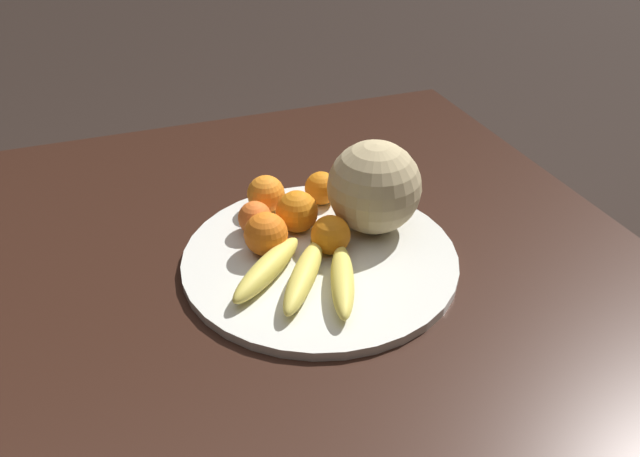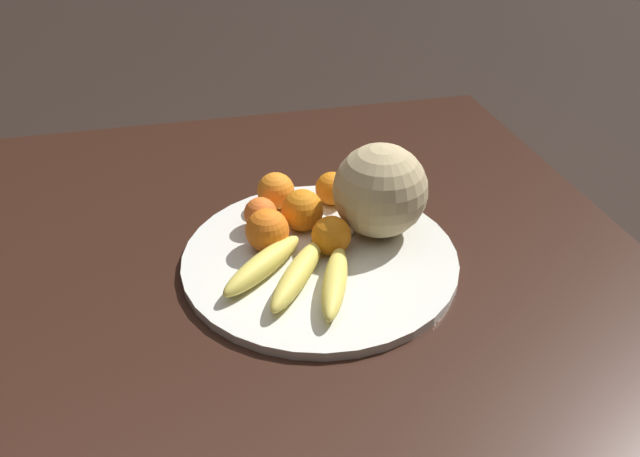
# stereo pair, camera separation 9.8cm
# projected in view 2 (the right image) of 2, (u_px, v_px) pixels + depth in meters

# --- Properties ---
(kitchen_table) EXTENTS (1.32, 1.15, 0.70)m
(kitchen_table) POSITION_uv_depth(u_px,v_px,m) (307.00, 319.00, 1.02)
(kitchen_table) COLOR black
(kitchen_table) RESTS_ON ground_plane
(fruit_bowl) EXTENTS (0.45, 0.45, 0.02)m
(fruit_bowl) POSITION_uv_depth(u_px,v_px,m) (320.00, 258.00, 1.01)
(fruit_bowl) COLOR silver
(fruit_bowl) RESTS_ON kitchen_table
(melon) EXTENTS (0.16, 0.16, 0.16)m
(melon) POSITION_uv_depth(u_px,v_px,m) (380.00, 191.00, 1.02)
(melon) COLOR tan
(melon) RESTS_ON fruit_bowl
(banana_bunch) EXTENTS (0.23, 0.22, 0.04)m
(banana_bunch) POSITION_uv_depth(u_px,v_px,m) (297.00, 272.00, 0.94)
(banana_bunch) COLOR brown
(banana_bunch) RESTS_ON fruit_bowl
(orange_front_left) EXTENTS (0.07, 0.07, 0.07)m
(orange_front_left) POSITION_uv_depth(u_px,v_px,m) (267.00, 230.00, 1.00)
(orange_front_left) COLOR orange
(orange_front_left) RESTS_ON fruit_bowl
(orange_front_right) EXTENTS (0.07, 0.07, 0.07)m
(orange_front_right) POSITION_uv_depth(u_px,v_px,m) (302.00, 210.00, 1.05)
(orange_front_right) COLOR orange
(orange_front_right) RESTS_ON fruit_bowl
(orange_mid_center) EXTENTS (0.07, 0.07, 0.07)m
(orange_mid_center) POSITION_uv_depth(u_px,v_px,m) (276.00, 191.00, 1.11)
(orange_mid_center) COLOR orange
(orange_mid_center) RESTS_ON fruit_bowl
(orange_back_left) EXTENTS (0.06, 0.06, 0.06)m
(orange_back_left) POSITION_uv_depth(u_px,v_px,m) (332.00, 188.00, 1.13)
(orange_back_left) COLOR orange
(orange_back_left) RESTS_ON fruit_bowl
(orange_back_right) EXTENTS (0.06, 0.06, 0.06)m
(orange_back_right) POSITION_uv_depth(u_px,v_px,m) (331.00, 236.00, 1.00)
(orange_back_right) COLOR orange
(orange_back_right) RESTS_ON fruit_bowl
(orange_top_small) EXTENTS (0.06, 0.06, 0.06)m
(orange_top_small) POSITION_uv_depth(u_px,v_px,m) (261.00, 214.00, 1.06)
(orange_top_small) COLOR orange
(orange_top_small) RESTS_ON fruit_bowl
(produce_tag) EXTENTS (0.09, 0.07, 0.00)m
(produce_tag) POSITION_uv_depth(u_px,v_px,m) (332.00, 225.00, 1.08)
(produce_tag) COLOR white
(produce_tag) RESTS_ON fruit_bowl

